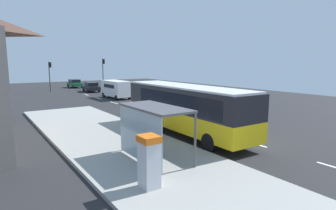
# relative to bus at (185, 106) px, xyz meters

# --- Properties ---
(ground_plane) EXTENTS (56.00, 92.00, 0.04)m
(ground_plane) POSITION_rel_bus_xyz_m (1.71, 11.11, -1.86)
(ground_plane) COLOR #262628
(sidewalk_platform) EXTENTS (6.20, 30.00, 0.18)m
(sidewalk_platform) POSITION_rel_bus_xyz_m (-4.69, -0.89, -1.75)
(sidewalk_platform) COLOR #999993
(sidewalk_platform) RESTS_ON ground
(lane_stripe_seg_1) EXTENTS (0.16, 2.20, 0.01)m
(lane_stripe_seg_1) POSITION_rel_bus_xyz_m (1.96, -3.89, -1.84)
(lane_stripe_seg_1) COLOR silver
(lane_stripe_seg_1) RESTS_ON ground
(lane_stripe_seg_2) EXTENTS (0.16, 2.20, 0.01)m
(lane_stripe_seg_2) POSITION_rel_bus_xyz_m (1.96, 1.11, -1.84)
(lane_stripe_seg_2) COLOR silver
(lane_stripe_seg_2) RESTS_ON ground
(lane_stripe_seg_3) EXTENTS (0.16, 2.20, 0.01)m
(lane_stripe_seg_3) POSITION_rel_bus_xyz_m (1.96, 6.11, -1.84)
(lane_stripe_seg_3) COLOR silver
(lane_stripe_seg_3) RESTS_ON ground
(lane_stripe_seg_4) EXTENTS (0.16, 2.20, 0.01)m
(lane_stripe_seg_4) POSITION_rel_bus_xyz_m (1.96, 11.11, -1.84)
(lane_stripe_seg_4) COLOR silver
(lane_stripe_seg_4) RESTS_ON ground
(lane_stripe_seg_5) EXTENTS (0.16, 2.20, 0.01)m
(lane_stripe_seg_5) POSITION_rel_bus_xyz_m (1.96, 16.11, -1.84)
(lane_stripe_seg_5) COLOR silver
(lane_stripe_seg_5) RESTS_ON ground
(lane_stripe_seg_6) EXTENTS (0.16, 2.20, 0.01)m
(lane_stripe_seg_6) POSITION_rel_bus_xyz_m (1.96, 21.11, -1.84)
(lane_stripe_seg_6) COLOR silver
(lane_stripe_seg_6) RESTS_ON ground
(lane_stripe_seg_7) EXTENTS (0.16, 2.20, 0.01)m
(lane_stripe_seg_7) POSITION_rel_bus_xyz_m (1.96, 26.11, -1.84)
(lane_stripe_seg_7) COLOR silver
(lane_stripe_seg_7) RESTS_ON ground
(bus) EXTENTS (2.72, 11.06, 3.21)m
(bus) POSITION_rel_bus_xyz_m (0.00, 0.00, 0.00)
(bus) COLOR yellow
(bus) RESTS_ON ground
(white_van) EXTENTS (2.15, 5.25, 2.30)m
(white_van) POSITION_rel_bus_xyz_m (3.91, 19.81, -0.50)
(white_van) COLOR white
(white_van) RESTS_ON ground
(sedan_near) EXTENTS (1.89, 4.42, 1.52)m
(sedan_near) POSITION_rel_bus_xyz_m (4.01, 38.89, -1.05)
(sedan_near) COLOR #195933
(sedan_near) RESTS_ON ground
(sedan_far) EXTENTS (2.06, 4.50, 1.52)m
(sedan_far) POSITION_rel_bus_xyz_m (4.01, 29.80, -1.05)
(sedan_far) COLOR black
(sedan_far) RESTS_ON ground
(ticket_machine) EXTENTS (0.66, 0.76, 1.94)m
(ticket_machine) POSITION_rel_bus_xyz_m (-6.18, -5.95, -0.67)
(ticket_machine) COLOR silver
(ticket_machine) RESTS_ON sidewalk_platform
(recycling_bin_red) EXTENTS (0.52, 0.52, 0.95)m
(recycling_bin_red) POSITION_rel_bus_xyz_m (-2.49, -0.54, -1.19)
(recycling_bin_red) COLOR red
(recycling_bin_red) RESTS_ON sidewalk_platform
(recycling_bin_orange) EXTENTS (0.52, 0.52, 0.95)m
(recycling_bin_orange) POSITION_rel_bus_xyz_m (-2.49, 0.16, -1.19)
(recycling_bin_orange) COLOR orange
(recycling_bin_orange) RESTS_ON sidewalk_platform
(recycling_bin_green) EXTENTS (0.52, 0.52, 0.95)m
(recycling_bin_green) POSITION_rel_bus_xyz_m (-2.49, 0.86, -1.19)
(recycling_bin_green) COLOR green
(recycling_bin_green) RESTS_ON sidewalk_platform
(traffic_light_near_side) EXTENTS (0.49, 0.28, 5.31)m
(traffic_light_near_side) POSITION_rel_bus_xyz_m (7.21, 32.47, 1.67)
(traffic_light_near_side) COLOR #2D2D2D
(traffic_light_near_side) RESTS_ON ground
(traffic_light_far_side) EXTENTS (0.49, 0.28, 4.78)m
(traffic_light_far_side) POSITION_rel_bus_xyz_m (-1.39, 33.27, 1.35)
(traffic_light_far_side) COLOR #2D2D2D
(traffic_light_far_side) RESTS_ON ground
(bus_shelter) EXTENTS (1.80, 4.00, 2.50)m
(bus_shelter) POSITION_rel_bus_xyz_m (-4.70, -3.45, 0.25)
(bus_shelter) COLOR #4C4C51
(bus_shelter) RESTS_ON sidewalk_platform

